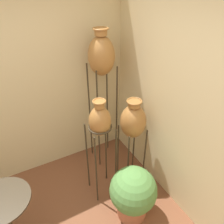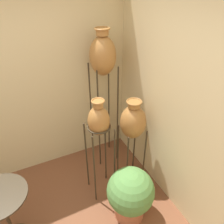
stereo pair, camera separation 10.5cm
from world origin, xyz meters
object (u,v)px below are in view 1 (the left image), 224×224
side_table (6,213)px  potted_plant (133,193)px  vase_stand_medium (100,123)px  vase_stand_short (133,122)px  vase_stand_tall (101,58)px

side_table → potted_plant: side_table is taller
vase_stand_medium → potted_plant: (0.16, -0.50, -0.73)m
vase_stand_medium → vase_stand_short: 0.50m
vase_stand_short → side_table: (-1.62, -0.24, -0.40)m
side_table → potted_plant: (1.30, -0.29, -0.18)m
vase_stand_tall → side_table: bearing=-152.0°
vase_stand_short → side_table: vase_stand_short is taller
vase_stand_tall → potted_plant: (-0.16, -1.07, -1.26)m
vase_stand_medium → side_table: (-1.15, -0.21, -0.56)m
vase_stand_tall → potted_plant: 1.66m
vase_stand_tall → side_table: (-1.46, -0.78, -1.09)m
vase_stand_short → potted_plant: bearing=-120.7°
vase_stand_medium → potted_plant: 0.90m
vase_stand_medium → vase_stand_tall: bearing=61.0°
vase_stand_tall → vase_stand_medium: 0.84m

